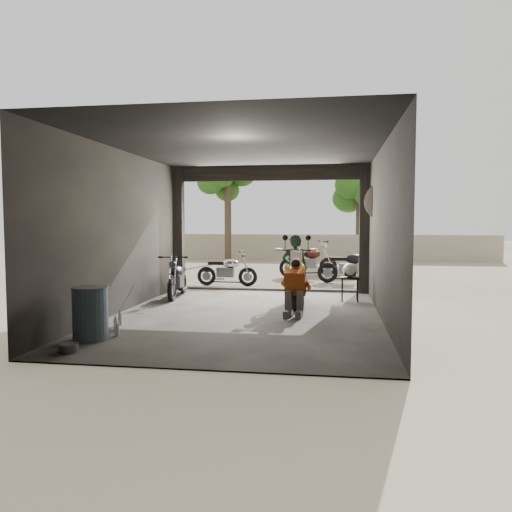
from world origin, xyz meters
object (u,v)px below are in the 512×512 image
(outside_bike_c, at_px, (350,264))
(outside_bike_b, at_px, (309,259))
(mechanic, at_px, (294,290))
(helmet, at_px, (350,270))
(sign_post, at_px, (384,219))
(rider, at_px, (295,269))
(left_bike, at_px, (177,276))
(main_bike, at_px, (297,276))
(outside_bike_a, at_px, (227,268))
(oil_drum, at_px, (90,314))
(stool, at_px, (350,280))

(outside_bike_c, bearing_deg, outside_bike_b, 37.30)
(mechanic, xyz_separation_m, helmet, (1.09, 1.91, 0.20))
(outside_bike_b, bearing_deg, sign_post, 178.78)
(rider, distance_m, sign_post, 2.42)
(sign_post, bearing_deg, left_bike, -151.87)
(main_bike, bearing_deg, outside_bike_a, 124.88)
(mechanic, bearing_deg, oil_drum, -137.69)
(helmet, bearing_deg, outside_bike_c, 81.42)
(stool, bearing_deg, mechanic, -119.61)
(main_bike, height_order, rider, rider)
(rider, bearing_deg, left_bike, -10.48)
(helmet, bearing_deg, left_bike, 173.61)
(outside_bike_b, xyz_separation_m, sign_post, (1.92, -4.48, 1.27))
(outside_bike_a, distance_m, oil_drum, 6.62)
(stool, relative_size, oil_drum, 0.69)
(rider, height_order, mechanic, rider)
(oil_drum, relative_size, sign_post, 0.30)
(helmet, relative_size, oil_drum, 0.43)
(rider, height_order, helmet, rider)
(outside_bike_c, bearing_deg, mechanic, 162.83)
(mechanic, distance_m, oil_drum, 3.75)
(rider, bearing_deg, main_bike, 106.49)
(outside_bike_b, xyz_separation_m, rider, (-0.05, -5.35, 0.17))
(sign_post, bearing_deg, helmet, -126.35)
(stool, xyz_separation_m, helmet, (-0.00, -0.02, 0.23))
(main_bike, relative_size, rider, 1.25)
(rider, bearing_deg, outside_bike_a, -54.61)
(sign_post, bearing_deg, stool, -127.15)
(main_bike, bearing_deg, outside_bike_c, 71.45)
(left_bike, relative_size, stool, 2.68)
(left_bike, distance_m, outside_bike_b, 5.71)
(oil_drum, bearing_deg, stool, 47.03)
(outside_bike_c, bearing_deg, helmet, 173.43)
(oil_drum, bearing_deg, outside_bike_c, 62.03)
(outside_bike_b, distance_m, outside_bike_c, 1.94)
(outside_bike_b, bearing_deg, mechanic, 156.05)
(mechanic, xyz_separation_m, stool, (1.10, 1.93, -0.03))
(outside_bike_a, height_order, stool, outside_bike_a)
(helmet, bearing_deg, main_bike, -157.12)
(main_bike, distance_m, mechanic, 1.29)
(outside_bike_c, relative_size, sign_post, 0.61)
(left_bike, xyz_separation_m, helmet, (4.00, 0.00, 0.21))
(main_bike, height_order, stool, main_bike)
(stool, bearing_deg, oil_drum, -132.97)
(rider, relative_size, mechanic, 1.47)
(oil_drum, bearing_deg, outside_bike_b, 72.86)
(left_bike, height_order, oil_drum, left_bike)
(outside_bike_b, height_order, oil_drum, outside_bike_b)
(mechanic, relative_size, stool, 1.85)
(left_bike, bearing_deg, rider, -13.73)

